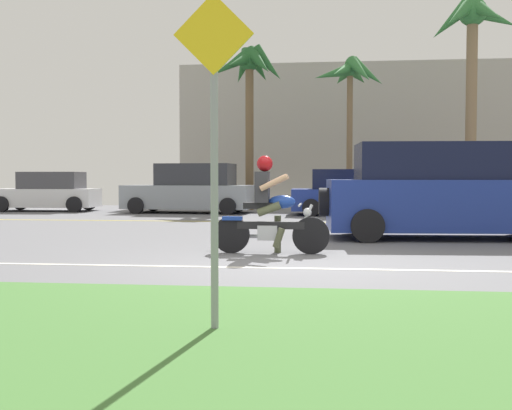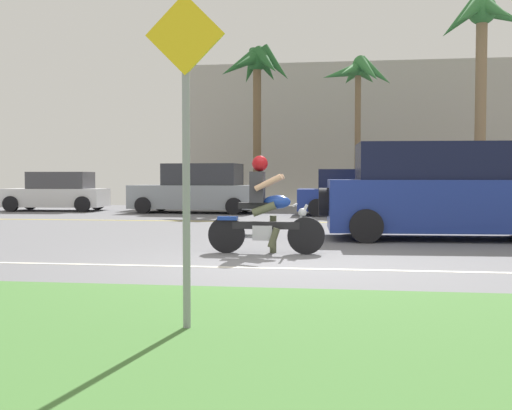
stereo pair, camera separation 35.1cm
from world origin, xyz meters
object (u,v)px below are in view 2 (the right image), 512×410
suv_nearby (449,192)px  street_sign (186,130)px  palm_tree_1 (257,74)px  parked_car_2 (364,194)px  parked_car_1 (198,190)px  motorcyclist (265,212)px  parked_car_0 (57,193)px  palm_tree_2 (358,79)px  palm_tree_0 (482,34)px

suv_nearby → street_sign: (-3.26, -8.29, 0.67)m
suv_nearby → palm_tree_1: size_ratio=0.83×
suv_nearby → parked_car_2: size_ratio=1.13×
parked_car_1 → parked_car_2: parked_car_1 is taller
motorcyclist → parked_car_2: (1.89, 10.70, 0.03)m
parked_car_0 → palm_tree_2: size_ratio=0.65×
palm_tree_1 → palm_tree_2: bearing=10.9°
parked_car_0 → parked_car_1: (5.42, -0.55, 0.12)m
parked_car_1 → parked_car_2: 5.72m
motorcyclist → palm_tree_0: 16.24m
suv_nearby → parked_car_2: (-1.44, 7.77, -0.23)m
parked_car_1 → palm_tree_1: size_ratio=0.73×
suv_nearby → palm_tree_1: bearing=116.7°
palm_tree_0 → palm_tree_2: (-4.39, 0.35, -1.49)m
palm_tree_2 → palm_tree_1: bearing=-169.1°
motorcyclist → parked_car_0: (-9.22, 11.90, -0.00)m
palm_tree_0 → parked_car_0: bearing=-172.5°
suv_nearby → palm_tree_1: palm_tree_1 is taller
palm_tree_1 → palm_tree_0: bearing=2.6°
parked_car_2 → palm_tree_2: bearing=92.4°
motorcyclist → street_sign: (0.06, -5.36, 0.93)m
motorcyclist → parked_car_1: size_ratio=0.42×
motorcyclist → parked_car_1: 11.97m
motorcyclist → street_sign: 5.45m
parked_car_0 → palm_tree_1: (7.21, 1.63, 4.41)m
parked_car_1 → palm_tree_2: size_ratio=0.77×
suv_nearby → palm_tree_0: bearing=75.7°
motorcyclist → suv_nearby: size_ratio=0.37×
palm_tree_0 → palm_tree_1: size_ratio=1.27×
motorcyclist → parked_car_2: motorcyclist is taller
parked_car_2 → palm_tree_1: palm_tree_1 is taller
motorcyclist → parked_car_0: motorcyclist is taller
palm_tree_1 → motorcyclist: bearing=-81.5°
parked_car_0 → suv_nearby: bearing=-35.6°
palm_tree_2 → motorcyclist: bearing=-97.0°
parked_car_0 → parked_car_2: (11.11, -1.20, 0.03)m
suv_nearby → street_sign: size_ratio=1.93×
motorcyclist → palm_tree_1: (-2.01, 13.53, 4.41)m
palm_tree_1 → street_sign: 19.33m
palm_tree_0 → palm_tree_1: bearing=-177.4°
suv_nearby → palm_tree_2: (-1.58, 11.32, 3.99)m
parked_car_1 → suv_nearby: bearing=-49.8°
motorcyclist → palm_tree_1: palm_tree_1 is taller
parked_car_2 → palm_tree_1: (-3.90, 2.84, 4.38)m
suv_nearby → parked_car_2: bearing=100.5°
palm_tree_0 → parked_car_1: bearing=-165.6°
motorcyclist → palm_tree_2: 14.97m
palm_tree_2 → parked_car_2: bearing=-87.6°
palm_tree_0 → street_sign: 20.76m
palm_tree_2 → street_sign: palm_tree_2 is taller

